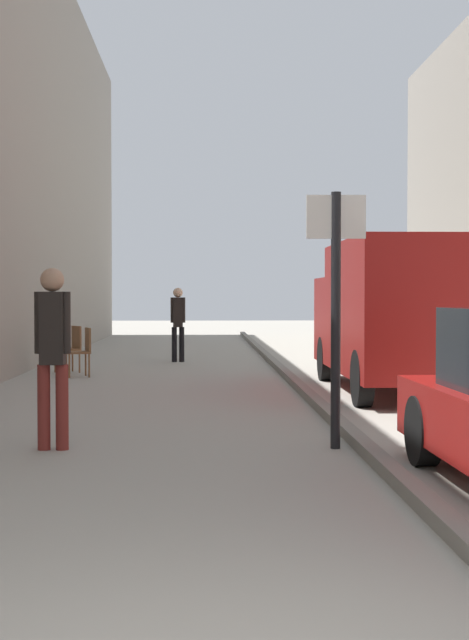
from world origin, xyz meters
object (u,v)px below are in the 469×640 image
cafe_chair_near_window (71,345)px  cafe_chair_by_doorway (82,348)px  pedestrian_mid_block (178,319)px  pedestrian_main_foreground (53,345)px  street_sign_post (336,297)px  delivery_van (397,312)px

cafe_chair_near_window → cafe_chair_by_doorway: same height
pedestrian_mid_block → cafe_chair_by_doorway: pedestrian_mid_block is taller
pedestrian_mid_block → cafe_chair_near_window: pedestrian_mid_block is taller
pedestrian_main_foreground → cafe_chair_near_window: bearing=98.6°
pedestrian_mid_block → street_sign_post: street_sign_post is taller
street_sign_post → cafe_chair_by_doorway: 8.87m
cafe_chair_by_doorway → cafe_chair_near_window: bearing=2.3°
cafe_chair_by_doorway → pedestrian_mid_block: bearing=-42.5°
street_sign_post → pedestrian_main_foreground: bearing=1.1°
cafe_chair_near_window → delivery_van: bearing=-153.6°
pedestrian_main_foreground → street_sign_post: bearing=0.8°
pedestrian_mid_block → cafe_chair_by_doorway: bearing=-116.6°
delivery_van → street_sign_post: 5.46m
pedestrian_main_foreground → cafe_chair_near_window: size_ratio=1.95×
cafe_chair_near_window → cafe_chair_by_doorway: 1.04m
pedestrian_mid_block → cafe_chair_by_doorway: size_ratio=1.85×
cafe_chair_near_window → cafe_chair_by_doorway: bearing=169.8°
pedestrian_main_foreground → cafe_chair_near_window: (-1.15, 8.98, -0.51)m
street_sign_post → cafe_chair_near_window: street_sign_post is taller
pedestrian_main_foreground → cafe_chair_by_doorway: size_ratio=1.95×
pedestrian_main_foreground → delivery_van: 6.92m
pedestrian_mid_block → pedestrian_main_foreground: bearing=-96.2°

